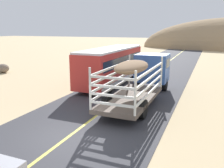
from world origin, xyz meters
The scene contains 6 objects.
ground_plane centered at (0.00, 0.00, 0.00)m, with size 240.00×240.00×0.00m, color #CCB284.
road_surface centered at (0.00, 0.00, 0.01)m, with size 8.00×120.00×0.02m, color #38383D.
road_centre_line centered at (0.00, 0.00, 0.02)m, with size 0.16×117.60×0.00m, color #D8CC4C.
livestock_truck centered at (1.48, 8.30, 1.79)m, with size 2.53×9.70×3.02m.
bus centered at (-2.40, 11.23, 1.75)m, with size 2.54×10.00×3.21m.
boulder_near_shoulder centered at (-15.91, 11.53, 0.51)m, with size 1.33×1.37×1.01m, color #756656.
Camera 1 is at (5.78, -8.46, 4.92)m, focal length 38.29 mm.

